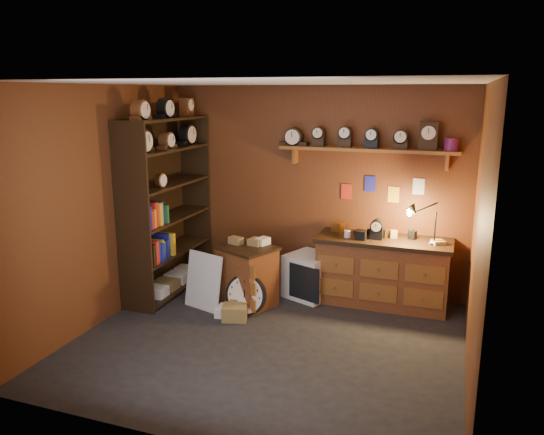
{
  "coord_description": "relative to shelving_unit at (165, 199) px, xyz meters",
  "views": [
    {
      "loc": [
        1.8,
        -4.92,
        2.61
      ],
      "look_at": [
        -0.08,
        0.35,
        1.28
      ],
      "focal_mm": 35.0,
      "sensor_mm": 36.0,
      "label": 1
    }
  ],
  "objects": [
    {
      "name": "big_round_clock",
      "position": [
        1.3,
        -0.4,
        -1.01
      ],
      "size": [
        0.5,
        0.17,
        0.51
      ],
      "color": "black",
      "rests_on": "ground"
    },
    {
      "name": "shelving_unit",
      "position": [
        0.0,
        0.0,
        0.0
      ],
      "size": [
        0.47,
        1.6,
        2.58
      ],
      "color": "black",
      "rests_on": "ground"
    },
    {
      "name": "mini_fridge",
      "position": [
        1.86,
        0.41,
        -0.97
      ],
      "size": [
        0.7,
        0.73,
        0.57
      ],
      "rotation": [
        0.0,
        0.0,
        -0.38
      ],
      "color": "silver",
      "rests_on": "ground"
    },
    {
      "name": "floor_box_a",
      "position": [
        1.23,
        -0.58,
        -1.17
      ],
      "size": [
        0.34,
        0.31,
        0.18
      ],
      "primitive_type": "cube",
      "rotation": [
        0.0,
        0.0,
        0.27
      ],
      "color": "olive",
      "rests_on": "ground"
    },
    {
      "name": "floor",
      "position": [
        1.79,
        -0.98,
        -1.25
      ],
      "size": [
        4.0,
        4.0,
        0.0
      ],
      "primitive_type": "plane",
      "color": "black",
      "rests_on": "ground"
    },
    {
      "name": "workbench",
      "position": [
        2.78,
        0.49,
        -0.78
      ],
      "size": [
        1.64,
        0.66,
        1.36
      ],
      "color": "brown",
      "rests_on": "ground"
    },
    {
      "name": "room_shell",
      "position": [
        1.84,
        -0.87,
        0.47
      ],
      "size": [
        4.02,
        3.62,
        2.71
      ],
      "color": "#5F3016",
      "rests_on": "ground"
    },
    {
      "name": "white_panel",
      "position": [
        0.72,
        -0.39,
        -1.25
      ],
      "size": [
        0.56,
        0.3,
        0.71
      ],
      "primitive_type": "cube",
      "rotation": [
        -0.17,
        0.0,
        -0.3
      ],
      "color": "silver",
      "rests_on": "ground"
    },
    {
      "name": "low_cabinet",
      "position": [
        1.19,
        -0.12,
        -0.84
      ],
      "size": [
        0.83,
        0.78,
        0.85
      ],
      "rotation": [
        0.0,
        0.0,
        -0.43
      ],
      "color": "brown",
      "rests_on": "ground"
    },
    {
      "name": "floor_box_c",
      "position": [
        1.2,
        -0.34,
        -1.16
      ],
      "size": [
        0.31,
        0.28,
        0.19
      ],
      "primitive_type": "cube",
      "rotation": [
        0.0,
        0.0,
        0.31
      ],
      "color": "olive",
      "rests_on": "ground"
    },
    {
      "name": "floor_box_b",
      "position": [
        1.07,
        -0.52,
        -1.2
      ],
      "size": [
        0.21,
        0.24,
        0.12
      ],
      "primitive_type": "cube",
      "rotation": [
        0.0,
        0.0,
        0.06
      ],
      "color": "white",
      "rests_on": "ground"
    }
  ]
}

